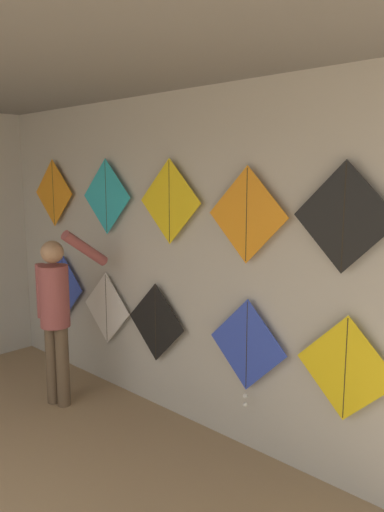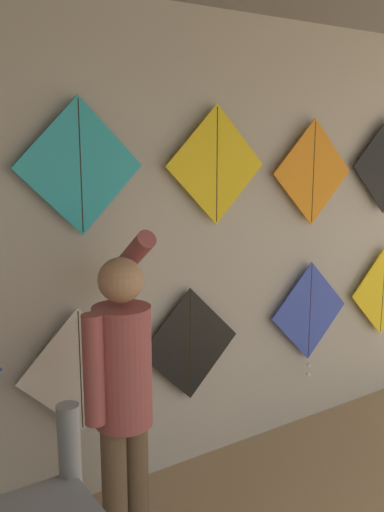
{
  "view_description": "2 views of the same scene",
  "coord_description": "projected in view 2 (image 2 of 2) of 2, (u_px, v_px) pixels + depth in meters",
  "views": [
    {
      "loc": [
        3.09,
        0.51,
        2.14
      ],
      "look_at": [
        0.58,
        3.17,
        1.53
      ],
      "focal_mm": 35.0,
      "sensor_mm": 36.0,
      "label": 1
    },
    {
      "loc": [
        -1.92,
        0.63,
        2.05
      ],
      "look_at": [
        -0.24,
        3.17,
        1.43
      ],
      "focal_mm": 40.0,
      "sensor_mm": 36.0,
      "label": 2
    }
  ],
  "objects": [
    {
      "name": "shopkeeper",
      "position": [
        122.0,
        388.0,
        2.63
      ],
      "size": [
        0.41,
        0.61,
        1.65
      ],
      "rotation": [
        0.0,
        0.0,
        0.22
      ],
      "color": "brown",
      "rests_on": "ground"
    },
    {
      "name": "back_panel",
      "position": [
        195.0,
        248.0,
        3.51
      ],
      "size": [
        5.73,
        0.06,
        2.8
      ],
      "primitive_type": "cube",
      "color": "#BCB7AD",
      "rests_on": "ground"
    },
    {
      "name": "kite_2",
      "position": [
        190.0,
        344.0,
        3.5
      ],
      "size": [
        0.71,
        0.01,
        0.71
      ],
      "color": "black"
    },
    {
      "name": "kite_8",
      "position": [
        313.0,
        172.0,
        3.84
      ],
      "size": [
        0.71,
        0.01,
        0.71
      ],
      "color": "orange"
    },
    {
      "name": "kite_6",
      "position": [
        80.0,
        167.0,
        2.92
      ],
      "size": [
        0.71,
        0.01,
        0.71
      ],
      "color": "#28B2C6"
    },
    {
      "name": "kite_7",
      "position": [
        217.0,
        165.0,
        3.39
      ],
      "size": [
        0.71,
        0.01,
        0.71
      ],
      "color": "yellow"
    },
    {
      "name": "kite_1",
      "position": [
        80.0,
        370.0,
        3.11
      ],
      "size": [
        0.71,
        0.01,
        0.71
      ],
      "color": "white"
    },
    {
      "name": "kite_3",
      "position": [
        310.0,
        314.0,
        4.05
      ],
      "size": [
        0.71,
        0.04,
        0.85
      ],
      "color": "blue"
    },
    {
      "name": "kite_4",
      "position": [
        383.0,
        290.0,
        4.47
      ],
      "size": [
        0.71,
        0.01,
        0.71
      ],
      "color": "yellow"
    }
  ]
}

